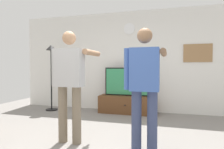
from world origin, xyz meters
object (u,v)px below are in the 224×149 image
(wall_clock, at_px, (129,29))
(person_standing_nearer_couch, at_px, (145,83))
(tv_stand, at_px, (127,104))
(framed_picture, at_px, (198,53))
(floor_lamp, at_px, (51,64))
(person_standing_nearer_lamp, at_px, (70,79))
(television, at_px, (127,82))

(wall_clock, xyz_separation_m, person_standing_nearer_couch, (0.72, -2.55, -1.26))
(tv_stand, relative_size, framed_picture, 2.16)
(wall_clock, relative_size, person_standing_nearer_couch, 0.17)
(wall_clock, bearing_deg, framed_picture, 0.17)
(wall_clock, relative_size, framed_picture, 0.45)
(tv_stand, height_order, framed_picture, framed_picture)
(floor_lamp, bearing_deg, framed_picture, 7.76)
(tv_stand, height_order, person_standing_nearer_lamp, person_standing_nearer_lamp)
(person_standing_nearer_couch, bearing_deg, framed_picture, 68.66)
(framed_picture, distance_m, person_standing_nearer_lamp, 3.37)
(tv_stand, distance_m, wall_clock, 2.03)
(tv_stand, distance_m, television, 0.59)
(wall_clock, height_order, person_standing_nearer_lamp, wall_clock)
(framed_picture, relative_size, person_standing_nearer_lamp, 0.38)
(person_standing_nearer_lamp, bearing_deg, framed_picture, 49.24)
(television, height_order, floor_lamp, floor_lamp)
(wall_clock, bearing_deg, person_standing_nearer_lamp, -100.17)
(television, height_order, person_standing_nearer_lamp, person_standing_nearer_lamp)
(tv_stand, xyz_separation_m, floor_lamp, (-2.08, -0.22, 1.06))
(television, bearing_deg, tv_stand, -90.00)
(tv_stand, relative_size, wall_clock, 4.83)
(wall_clock, bearing_deg, television, -90.00)
(floor_lamp, distance_m, person_standing_nearer_lamp, 2.60)
(television, xyz_separation_m, framed_picture, (1.72, 0.25, 0.73))
(tv_stand, height_order, television, television)
(tv_stand, bearing_deg, person_standing_nearer_couch, -72.39)
(framed_picture, xyz_separation_m, floor_lamp, (-3.80, -0.52, -0.25))
(floor_lamp, xyz_separation_m, person_standing_nearer_lamp, (1.63, -2.00, -0.29))
(wall_clock, relative_size, person_standing_nearer_lamp, 0.17)
(tv_stand, distance_m, framed_picture, 2.19)
(television, relative_size, floor_lamp, 0.66)
(person_standing_nearer_couch, bearing_deg, person_standing_nearer_lamp, 177.92)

